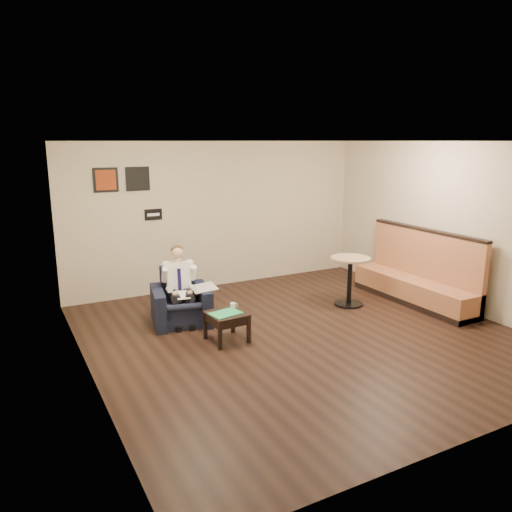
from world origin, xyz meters
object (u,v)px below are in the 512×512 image
armchair (181,297)px  seated_man (181,290)px  green_folder (225,313)px  smartphone (224,309)px  side_table (227,327)px  cafe_table (350,281)px  banquette (415,267)px  coffee_mug (233,306)px

armchair → seated_man: seated_man is taller
armchair → green_folder: (0.30, -1.03, 0.01)m
smartphone → armchair: bearing=119.4°
side_table → green_folder: 0.22m
armchair → green_folder: armchair is taller
smartphone → cafe_table: 2.55m
side_table → banquette: size_ratio=0.21×
smartphone → cafe_table: (2.53, 0.32, -0.00)m
armchair → cafe_table: 2.94m
armchair → smartphone: (0.36, -0.85, 0.01)m
smartphone → side_table: bearing=-97.4°
side_table → smartphone: size_ratio=3.93×
coffee_mug → side_table: bearing=-142.6°
seated_man → smartphone: seated_man is taller
armchair → banquette: banquette is taller
green_folder → side_table: bearing=37.4°
smartphone → banquette: 3.64m
seated_man → coffee_mug: 0.93m
side_table → green_folder: size_ratio=1.22×
side_table → smartphone: 0.27m
coffee_mug → smartphone: size_ratio=0.68×
cafe_table → green_folder: bearing=-169.2°
smartphone → cafe_table: bearing=13.5°
green_folder → banquette: 3.71m
armchair → green_folder: 1.07m
seated_man → side_table: 1.03m
seated_man → side_table: (0.35, -0.90, -0.37)m
side_table → banquette: banquette is taller
armchair → seated_man: 0.19m
side_table → banquette: bearing=0.9°
seated_man → cafe_table: (2.91, -0.42, -0.15)m
green_folder → banquette: banquette is taller
seated_man → cafe_table: size_ratio=1.35×
side_table → cafe_table: 2.62m
smartphone → coffee_mug: bearing=-7.1°
armchair → coffee_mug: bearing=-49.9°
banquette → cafe_table: bearing=159.5°
side_table → coffee_mug: 0.33m
side_table → banquette: 3.70m
coffee_mug → smartphone: coffee_mug is taller
green_folder → coffee_mug: coffee_mug is taller
side_table → cafe_table: cafe_table is taller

